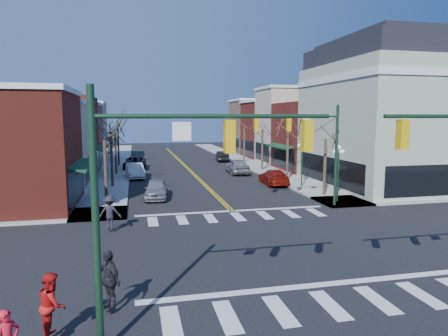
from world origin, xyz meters
TOP-DOWN VIEW (x-y plane):
  - ground at (0.00, 0.00)m, footprint 160.00×160.00m
  - sidewalk_left at (-8.75, 20.00)m, footprint 3.50×70.00m
  - sidewalk_right at (8.75, 20.00)m, footprint 3.50×70.00m
  - bldg_left_stucco_a at (-15.50, 19.50)m, footprint 10.00×7.00m
  - bldg_left_brick_b at (-15.50, 27.50)m, footprint 10.00×9.00m
  - bldg_left_tan at (-15.50, 35.75)m, footprint 10.00×7.50m
  - bldg_left_stucco_b at (-15.50, 43.50)m, footprint 10.00×8.00m
  - bldg_right_brick_a at (15.50, 25.75)m, footprint 10.00×8.50m
  - bldg_right_stucco at (15.50, 33.50)m, footprint 10.00×7.00m
  - bldg_right_brick_b at (15.50, 41.00)m, footprint 10.00×8.00m
  - bldg_right_tan at (15.50, 49.00)m, footprint 10.00×8.00m
  - victorian_corner at (16.50, 14.50)m, footprint 12.25×14.25m
  - traffic_mast_near_left at (-5.55, -7.40)m, footprint 6.60×0.28m
  - traffic_mast_far_right at (5.55, 7.40)m, footprint 6.60×0.28m
  - lamppost_corner at (8.20, 8.50)m, footprint 0.36×0.36m
  - lamppost_midblock at (8.20, 15.00)m, footprint 0.36×0.36m
  - tree_left_a at (-8.40, 11.00)m, footprint 0.24×0.24m
  - tree_left_b at (-8.40, 19.00)m, footprint 0.24×0.24m
  - tree_left_c at (-8.40, 27.00)m, footprint 0.24×0.24m
  - tree_left_d at (-8.40, 35.00)m, footprint 0.24×0.24m
  - tree_right_a at (8.40, 11.00)m, footprint 0.24×0.24m
  - tree_right_b at (8.40, 19.00)m, footprint 0.24×0.24m
  - tree_right_c at (8.40, 27.00)m, footprint 0.24×0.24m
  - tree_right_d at (8.40, 35.00)m, footprint 0.24×0.24m
  - car_left_near at (-4.80, 13.21)m, footprint 2.20×4.51m
  - car_left_mid at (-6.40, 24.22)m, footprint 2.10×4.86m
  - car_left_far at (-6.40, 31.45)m, footprint 2.88×5.61m
  - car_right_near at (6.40, 17.29)m, footprint 2.34×5.09m
  - car_right_mid at (4.80, 25.05)m, footprint 2.13×5.10m
  - car_right_far at (5.88, 37.67)m, footprint 2.02×4.60m
  - pedestrian_red_b at (-8.77, -6.46)m, footprint 0.86×1.03m
  - pedestrian_dark_a at (-7.30, -5.09)m, footprint 1.07×1.21m
  - pedestrian_dark_b at (-7.80, 4.48)m, footprint 1.33×0.88m

SIDE VIEW (x-z plane):
  - ground at x=0.00m, z-range 0.00..0.00m
  - sidewalk_left at x=-8.75m, z-range 0.00..0.15m
  - sidewalk_right at x=8.75m, z-range 0.00..0.15m
  - car_right_near at x=6.40m, z-range 0.00..1.44m
  - car_right_far at x=5.88m, z-range 0.00..1.47m
  - car_left_near at x=-4.80m, z-range 0.00..1.48m
  - car_left_far at x=-6.40m, z-range 0.00..1.52m
  - car_left_mid at x=-6.40m, z-range 0.00..1.56m
  - car_right_mid at x=4.80m, z-range 0.00..1.72m
  - pedestrian_red_b at x=-8.77m, z-range 0.15..2.04m
  - pedestrian_dark_b at x=-7.80m, z-range 0.15..2.07m
  - pedestrian_dark_a at x=-7.30m, z-range 0.15..2.11m
  - tree_left_c at x=-8.40m, z-range 0.00..4.55m
  - tree_right_a at x=8.40m, z-range 0.00..4.62m
  - tree_left_a at x=-8.40m, z-range 0.00..4.76m
  - tree_right_c at x=8.40m, z-range 0.00..4.83m
  - tree_left_d at x=-8.40m, z-range 0.00..4.90m
  - tree_right_d at x=8.40m, z-range 0.00..4.97m
  - tree_left_b at x=-8.40m, z-range 0.00..5.04m
  - tree_right_b at x=8.40m, z-range 0.00..5.18m
  - lamppost_corner at x=8.20m, z-range 0.80..5.13m
  - lamppost_midblock at x=8.20m, z-range 0.80..5.13m
  - bldg_left_stucco_a at x=-15.50m, z-range 0.00..7.50m
  - bldg_left_tan at x=-15.50m, z-range 0.00..7.80m
  - bldg_right_brick_a at x=15.50m, z-range 0.00..8.00m
  - bldg_left_stucco_b at x=-15.50m, z-range 0.00..8.20m
  - bldg_left_brick_b at x=-15.50m, z-range 0.00..8.50m
  - bldg_right_brick_b at x=15.50m, z-range 0.00..8.50m
  - bldg_right_tan at x=15.50m, z-range 0.00..9.00m
  - traffic_mast_near_left at x=-5.55m, z-range 1.11..8.31m
  - traffic_mast_far_right at x=5.55m, z-range 1.11..8.31m
  - bldg_right_stucco at x=15.50m, z-range 0.00..10.00m
  - victorian_corner at x=16.50m, z-range 0.01..13.31m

